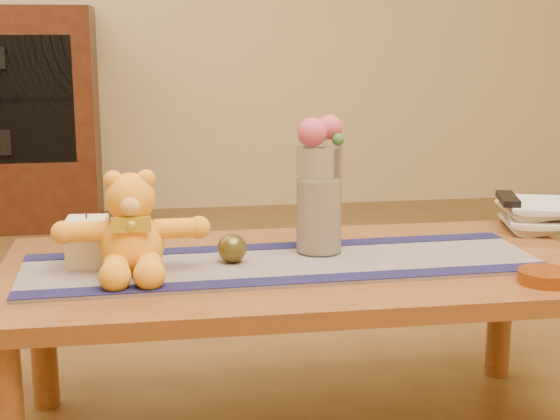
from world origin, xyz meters
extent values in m
cube|color=brown|center=(0.00, 0.00, 0.43)|extent=(1.40, 0.70, 0.04)
cylinder|color=brown|center=(-0.64, 0.29, 0.21)|extent=(0.07, 0.07, 0.41)
cylinder|color=brown|center=(0.64, 0.29, 0.21)|extent=(0.07, 0.07, 0.41)
cube|color=#1B1A49|center=(-0.04, -0.01, 0.45)|extent=(1.21, 0.38, 0.01)
cube|color=#151540|center=(-0.04, -0.16, 0.46)|extent=(1.20, 0.09, 0.00)
cube|color=#151540|center=(-0.05, 0.13, 0.46)|extent=(1.20, 0.09, 0.00)
cube|color=#F7E5B6|center=(-0.49, 0.04, 0.51)|extent=(0.10, 0.10, 0.11)
cylinder|color=black|center=(-0.49, 0.04, 0.57)|extent=(0.00, 0.00, 0.01)
cylinder|color=silver|center=(0.06, 0.06, 0.59)|extent=(0.11, 0.11, 0.26)
cylinder|color=beige|center=(0.06, 0.06, 0.55)|extent=(0.09, 0.09, 0.18)
sphere|color=#CD4861|center=(0.04, 0.05, 0.75)|extent=(0.07, 0.07, 0.07)
sphere|color=#CD4861|center=(0.08, 0.07, 0.76)|extent=(0.06, 0.06, 0.06)
sphere|color=#4F5EAD|center=(0.07, 0.10, 0.75)|extent=(0.04, 0.04, 0.04)
sphere|color=#4F5EAD|center=(0.03, 0.08, 0.74)|extent=(0.04, 0.04, 0.04)
sphere|color=#33662D|center=(0.10, 0.04, 0.74)|extent=(0.03, 0.03, 0.03)
sphere|color=#4F481A|center=(-0.16, 0.00, 0.49)|extent=(0.09, 0.09, 0.07)
imported|color=beige|center=(0.63, 0.26, 0.46)|extent=(0.21, 0.25, 0.02)
imported|color=beige|center=(0.63, 0.25, 0.48)|extent=(0.23, 0.27, 0.02)
imported|color=beige|center=(0.62, 0.26, 0.50)|extent=(0.20, 0.25, 0.02)
imported|color=beige|center=(0.63, 0.25, 0.52)|extent=(0.23, 0.26, 0.02)
cube|color=black|center=(0.62, 0.25, 0.54)|extent=(0.09, 0.17, 0.02)
cylinder|color=#BF5914|center=(0.50, -0.24, 0.46)|extent=(0.16, 0.16, 0.03)
camera|label=1|loc=(-0.35, -1.86, 0.99)|focal=53.33mm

